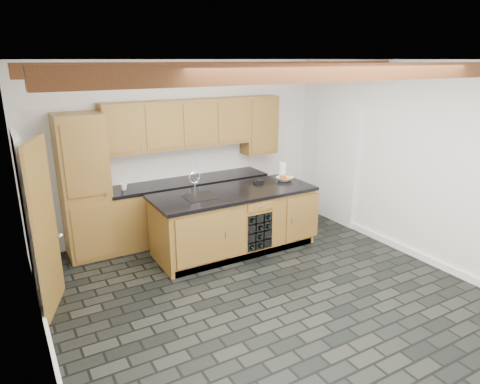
% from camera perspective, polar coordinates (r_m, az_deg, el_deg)
% --- Properties ---
extents(ground, '(5.00, 5.00, 0.00)m').
position_cam_1_polar(ground, '(5.56, 3.13, -13.05)').
color(ground, black).
rests_on(ground, ground).
extents(room_shell, '(5.01, 5.00, 5.00)m').
position_cam_1_polar(room_shell, '(5.36, -0.46, 3.49)').
color(room_shell, white).
rests_on(room_shell, ground).
extents(back_cabinetry, '(3.65, 0.62, 2.20)m').
position_cam_1_polar(back_cabinetry, '(6.88, -9.58, 1.69)').
color(back_cabinetry, olive).
rests_on(back_cabinetry, ground).
extents(island, '(2.48, 0.96, 0.93)m').
position_cam_1_polar(island, '(6.49, -0.70, -3.83)').
color(island, olive).
rests_on(island, ground).
extents(faucet, '(0.45, 0.40, 0.34)m').
position_cam_1_polar(faucet, '(6.13, -5.49, -0.25)').
color(faucet, black).
rests_on(faucet, island).
extents(kitchen_scale, '(0.18, 0.13, 0.05)m').
position_cam_1_polar(kitchen_scale, '(6.75, 2.51, 1.39)').
color(kitchen_scale, black).
rests_on(kitchen_scale, island).
extents(fruit_bowl, '(0.33, 0.33, 0.06)m').
position_cam_1_polar(fruit_bowl, '(6.91, 5.99, 1.76)').
color(fruit_bowl, silver).
rests_on(fruit_bowl, island).
extents(fruit_cluster, '(0.16, 0.17, 0.07)m').
position_cam_1_polar(fruit_cluster, '(6.91, 5.99, 2.03)').
color(fruit_cluster, red).
rests_on(fruit_cluster, fruit_bowl).
extents(paper_towel, '(0.12, 0.12, 0.27)m').
position_cam_1_polar(paper_towel, '(6.96, 5.70, 2.77)').
color(paper_towel, white).
rests_on(paper_towel, island).
extents(mug, '(0.11, 0.11, 0.10)m').
position_cam_1_polar(mug, '(6.61, -15.25, 0.67)').
color(mug, white).
rests_on(mug, back_cabinetry).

